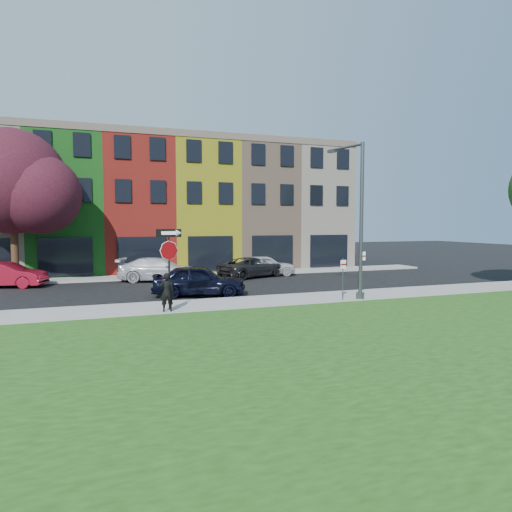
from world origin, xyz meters
name	(u,v)px	position (x,y,z in m)	size (l,w,h in m)	color
ground	(306,314)	(0.00, 0.00, 0.00)	(120.00, 120.00, 0.00)	black
sidewalk_near	(316,298)	(2.00, 3.00, 0.06)	(40.00, 3.00, 0.12)	gray
sidewalk_far	(173,276)	(-3.00, 15.00, 0.06)	(40.00, 2.40, 0.12)	gray
rowhouse_block	(166,208)	(-2.50, 21.18, 4.99)	(30.00, 10.12, 10.00)	beige
stop_sign	(169,252)	(-5.30, 2.30, 2.54)	(1.05, 0.13, 3.41)	black
man	(167,292)	(-5.48, 1.90, 0.93)	(0.62, 0.44, 1.61)	black
sedan_near	(199,280)	(-3.17, 6.08, 0.81)	(5.09, 3.01, 1.62)	black
parked_car_red	(5,275)	(-13.15, 13.00, 0.74)	(4.77, 2.77, 1.49)	maroon
parked_car_silver	(160,269)	(-4.23, 12.83, 0.77)	(5.69, 3.56, 1.54)	silver
parked_car_dark	(252,267)	(2.15, 12.87, 0.70)	(5.52, 3.99, 1.40)	black
parked_car_white	(264,265)	(3.18, 13.24, 0.75)	(4.47, 1.89, 1.51)	silver
street_lamp	(358,221)	(3.77, 2.11, 3.90)	(0.83, 2.55, 7.49)	#4A4D4F
parking_sign_a	(343,274)	(2.85, 1.89, 1.37)	(0.32, 0.11, 1.98)	#4A4D4F
parking_sign_b	(362,268)	(4.08, 2.19, 1.59)	(0.32, 0.11, 2.38)	#4A4D4F
tree_purple	(15,184)	(-12.65, 14.26, 6.12)	(7.63, 6.68, 9.34)	black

